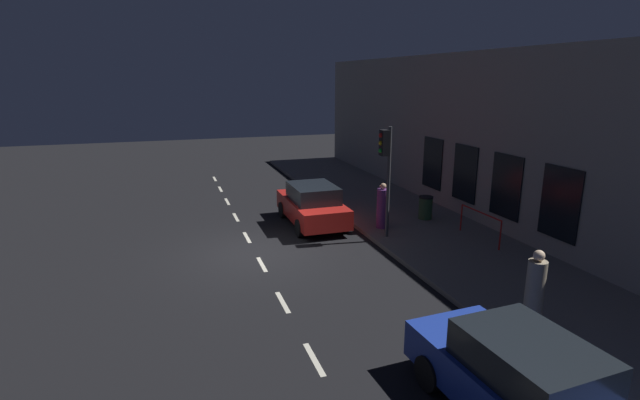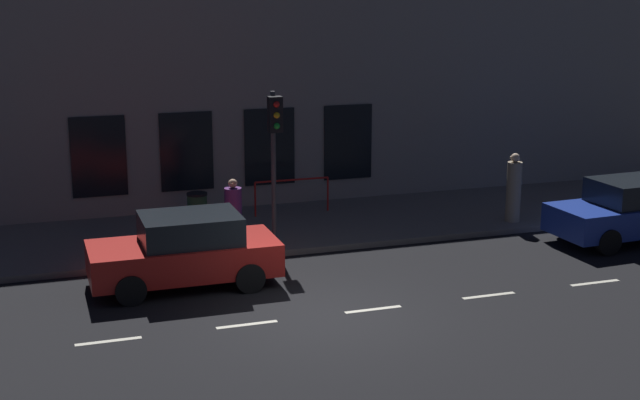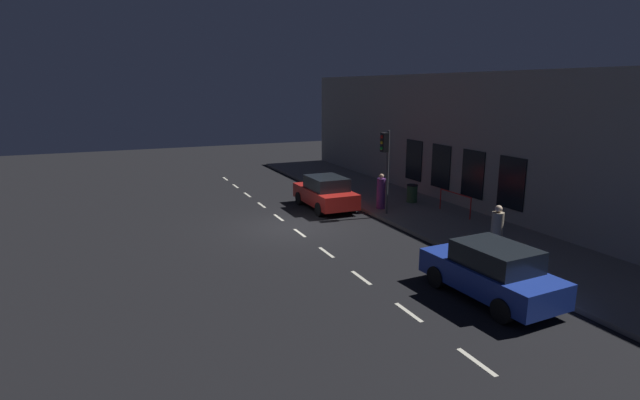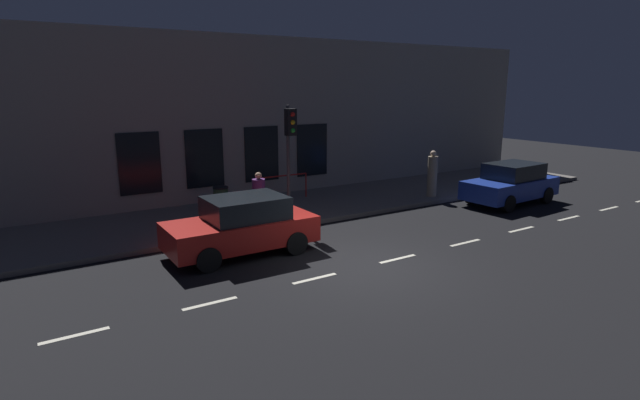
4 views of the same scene
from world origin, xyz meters
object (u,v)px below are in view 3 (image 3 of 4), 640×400
Objects in this scene: parked_car_0 at (491,272)px; pedestrian_0 at (497,235)px; pedestrian_1 at (381,193)px; traffic_light at (385,154)px; parked_car_1 at (325,193)px; trash_bin at (412,193)px.

pedestrian_0 is (2.13, 2.11, 0.21)m from parked_car_0.
parked_car_0 is 2.49× the size of pedestrian_1.
traffic_light reaches higher than pedestrian_1.
parked_car_0 is 9.96m from pedestrian_1.
pedestrian_1 is (2.17, -1.55, 0.11)m from parked_car_1.
pedestrian_0 is 1.12× the size of pedestrian_1.
parked_car_0 is at bearing -118.38° from pedestrian_0.
parked_car_1 is 2.17× the size of pedestrian_0.
pedestrian_0 is 8.38m from trash_bin.
traffic_light is 0.94× the size of parked_car_1.
parked_car_1 is at bearing 125.25° from traffic_light.
pedestrian_0 reaches higher than parked_car_0.
parked_car_0 is 3.00m from pedestrian_0.
parked_car_0 is at bearing -112.86° from trash_bin.
trash_bin is at bearing -52.22° from pedestrian_1.
pedestrian_1 reaches higher than parked_car_1.
pedestrian_1 is (0.10, 7.59, -0.10)m from pedestrian_0.
parked_car_1 is at bearing 78.74° from pedestrian_1.
pedestrian_1 is at bearing 106.05° from pedestrian_0.
traffic_light is 9.18m from parked_car_0.
trash_bin is at bearing 91.80° from pedestrian_0.
traffic_light is at bearing -178.77° from pedestrian_1.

